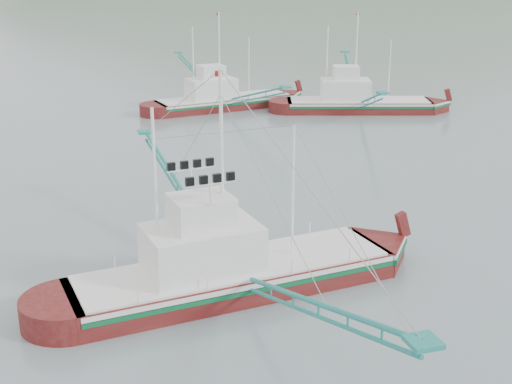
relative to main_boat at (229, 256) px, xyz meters
name	(u,v)px	position (x,y,z in m)	size (l,w,h in m)	color
ground	(291,285)	(3.21, -0.36, -1.91)	(1200.00, 1200.00, 0.00)	slate
main_boat	(229,256)	(0.00, 0.00, 0.00)	(17.01, 29.92, 12.16)	#510F0D
bg_boat_far	(223,92)	(11.43, 43.93, -0.07)	(15.82, 27.62, 11.26)	#510F0D
bg_boat_right	(358,92)	(25.06, 38.01, 0.27)	(16.09, 27.46, 11.41)	#510F0D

